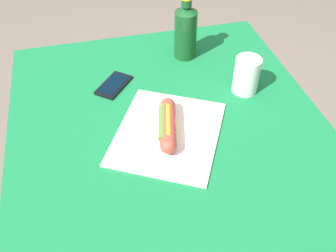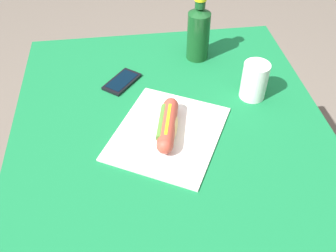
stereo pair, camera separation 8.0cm
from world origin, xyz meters
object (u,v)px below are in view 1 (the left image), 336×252
(drinking_cup, at_px, (246,75))
(cell_phone, at_px, (114,85))
(hot_dog, at_px, (168,125))
(soda_bottle, at_px, (186,31))

(drinking_cup, bearing_deg, cell_phone, 73.25)
(hot_dog, distance_m, soda_bottle, 0.40)
(soda_bottle, bearing_deg, drinking_cup, -151.29)
(hot_dog, bearing_deg, cell_phone, 24.95)
(hot_dog, distance_m, drinking_cup, 0.31)
(soda_bottle, bearing_deg, hot_dog, 157.36)
(soda_bottle, relative_size, drinking_cup, 1.90)
(hot_dog, xyz_separation_m, soda_bottle, (0.36, -0.15, 0.06))
(hot_dog, relative_size, drinking_cup, 1.69)
(drinking_cup, bearing_deg, soda_bottle, 28.71)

